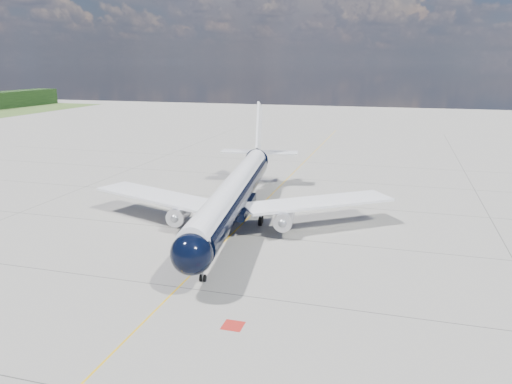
% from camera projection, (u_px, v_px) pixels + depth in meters
% --- Properties ---
extents(ground, '(320.00, 320.00, 0.00)m').
position_uv_depth(ground, '(274.00, 192.00, 76.94)').
color(ground, gray).
rests_on(ground, ground).
extents(taxiway_centerline, '(0.16, 160.00, 0.01)m').
position_uv_depth(taxiway_centerline, '(266.00, 200.00, 72.29)').
color(taxiway_centerline, '#DAA00B').
rests_on(taxiway_centerline, ground).
extents(red_marking, '(1.60, 1.60, 0.01)m').
position_uv_depth(red_marking, '(233.00, 326.00, 37.92)').
color(red_marking, maroon).
rests_on(red_marking, ground).
extents(main_airliner, '(38.12, 46.75, 13.52)m').
position_uv_depth(main_airliner, '(236.00, 191.00, 60.87)').
color(main_airliner, black).
rests_on(main_airliner, ground).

